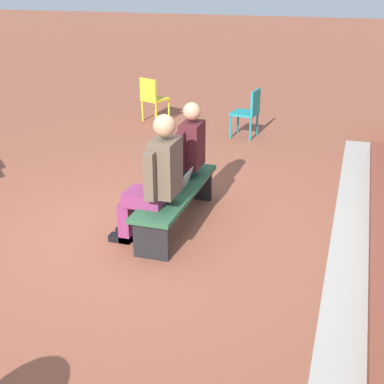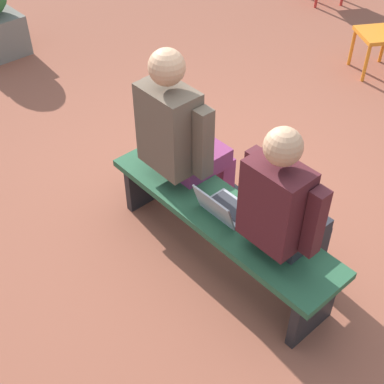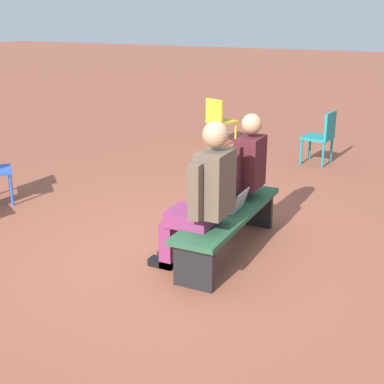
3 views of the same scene
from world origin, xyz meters
name	(u,v)px [view 1 (image 1 of 3)]	position (x,y,z in m)	size (l,w,h in m)	color
ground_plane	(138,232)	(0.00, 0.00, 0.00)	(60.00, 60.00, 0.00)	brown
concrete_strip	(349,249)	(-0.31, 2.27, 0.00)	(7.95, 0.40, 0.01)	#A8A399
bench	(177,197)	(-0.31, 0.35, 0.35)	(1.80, 0.44, 0.45)	#285638
person_student	(183,154)	(-0.75, 0.29, 0.72)	(0.54, 0.68, 1.34)	#232328
person_adult	(155,178)	(0.16, 0.28, 0.75)	(0.59, 0.75, 1.42)	#7F2D5B
laptop	(178,184)	(-0.34, 0.37, 0.50)	(0.32, 0.29, 0.21)	#9EA0A5
plastic_chair_far_right	(153,97)	(-4.47, -1.55, 0.48)	(0.55, 0.55, 0.84)	gold
plastic_chair_near_bench_left	(249,110)	(-3.99, 0.41, 0.48)	(0.47, 0.47, 0.84)	teal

